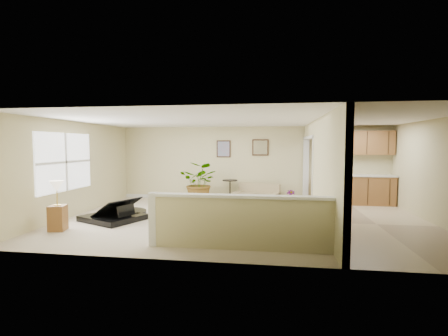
# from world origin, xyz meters

# --- Properties ---
(floor) EXTENTS (9.00, 9.00, 0.00)m
(floor) POSITION_xyz_m (0.00, 0.00, 0.00)
(floor) COLOR #C4B499
(floor) RESTS_ON ground
(back_wall) EXTENTS (9.00, 0.04, 2.50)m
(back_wall) POSITION_xyz_m (0.00, 3.00, 1.25)
(back_wall) COLOR #C1B784
(back_wall) RESTS_ON floor
(front_wall) EXTENTS (9.00, 0.04, 2.50)m
(front_wall) POSITION_xyz_m (0.00, -3.00, 1.25)
(front_wall) COLOR #C1B784
(front_wall) RESTS_ON floor
(left_wall) EXTENTS (0.04, 6.00, 2.50)m
(left_wall) POSITION_xyz_m (-4.50, 0.00, 1.25)
(left_wall) COLOR #C1B784
(left_wall) RESTS_ON floor
(right_wall) EXTENTS (0.04, 6.00, 2.50)m
(right_wall) POSITION_xyz_m (4.50, 0.00, 1.25)
(right_wall) COLOR #C1B784
(right_wall) RESTS_ON floor
(ceiling) EXTENTS (9.00, 6.00, 0.04)m
(ceiling) POSITION_xyz_m (0.00, 0.00, 2.50)
(ceiling) COLOR silver
(ceiling) RESTS_ON back_wall
(kitchen_vinyl) EXTENTS (2.70, 6.00, 0.01)m
(kitchen_vinyl) POSITION_xyz_m (3.15, 0.00, 0.00)
(kitchen_vinyl) COLOR tan
(kitchen_vinyl) RESTS_ON floor
(interior_partition) EXTENTS (0.18, 5.99, 2.50)m
(interior_partition) POSITION_xyz_m (1.80, 0.25, 1.22)
(interior_partition) COLOR #C1B784
(interior_partition) RESTS_ON floor
(pony_half_wall) EXTENTS (3.42, 0.22, 1.00)m
(pony_half_wall) POSITION_xyz_m (0.08, -2.30, 0.52)
(pony_half_wall) COLOR #C1B784
(pony_half_wall) RESTS_ON floor
(left_window) EXTENTS (0.05, 2.15, 1.45)m
(left_window) POSITION_xyz_m (-4.49, -0.50, 1.45)
(left_window) COLOR white
(left_window) RESTS_ON left_wall
(wall_art_left) EXTENTS (0.48, 0.04, 0.58)m
(wall_art_left) POSITION_xyz_m (-0.95, 2.97, 1.75)
(wall_art_left) COLOR #3A2415
(wall_art_left) RESTS_ON back_wall
(wall_mirror) EXTENTS (0.55, 0.04, 0.55)m
(wall_mirror) POSITION_xyz_m (0.30, 2.97, 1.80)
(wall_mirror) COLOR #3A2415
(wall_mirror) RESTS_ON back_wall
(kitchen_cabinets) EXTENTS (2.36, 0.65, 2.33)m
(kitchen_cabinets) POSITION_xyz_m (3.19, 2.73, 0.87)
(kitchen_cabinets) COLOR olive
(kitchen_cabinets) RESTS_ON floor
(piano) EXTENTS (1.89, 1.84, 1.25)m
(piano) POSITION_xyz_m (-3.27, -0.38, 0.52)
(piano) COLOR black
(piano) RESTS_ON floor
(piano_bench) EXTENTS (0.65, 0.83, 0.49)m
(piano_bench) POSITION_xyz_m (-1.13, -0.33, 0.25)
(piano_bench) COLOR black
(piano_bench) RESTS_ON floor
(loveseat) EXTENTS (1.62, 1.17, 0.81)m
(loveseat) POSITION_xyz_m (0.19, 2.52, 0.31)
(loveseat) COLOR tan
(loveseat) RESTS_ON floor
(accent_table) EXTENTS (0.50, 0.50, 0.72)m
(accent_table) POSITION_xyz_m (-0.69, 2.65, 0.46)
(accent_table) COLOR black
(accent_table) RESTS_ON floor
(palm_plant) EXTENTS (1.38, 1.26, 1.34)m
(palm_plant) POSITION_xyz_m (-1.59, 2.19, 0.66)
(palm_plant) COLOR black
(palm_plant) RESTS_ON floor
(small_plant) EXTENTS (0.28, 0.28, 0.49)m
(small_plant) POSITION_xyz_m (1.27, 2.14, 0.21)
(small_plant) COLOR black
(small_plant) RESTS_ON floor
(lamp_stand) EXTENTS (0.38, 0.38, 1.10)m
(lamp_stand) POSITION_xyz_m (-3.97, -1.58, 0.47)
(lamp_stand) COLOR olive
(lamp_stand) RESTS_ON floor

